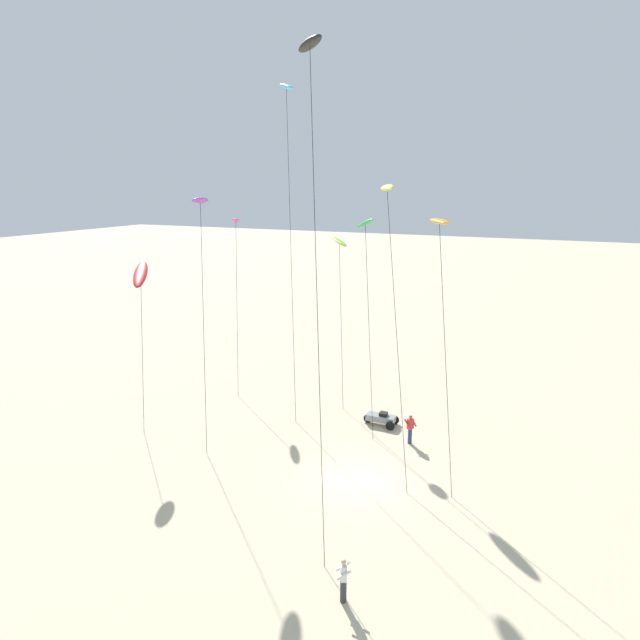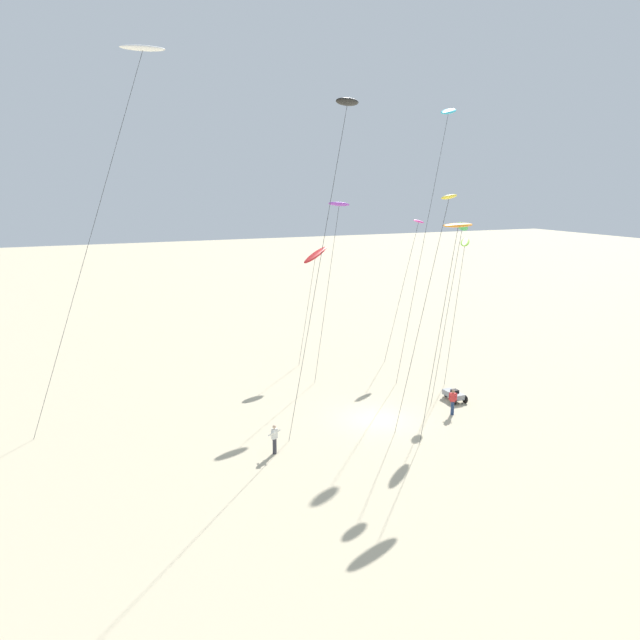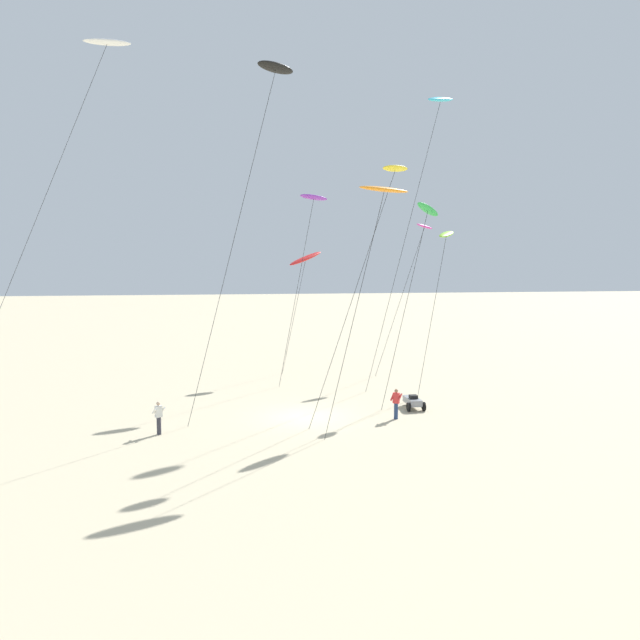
% 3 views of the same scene
% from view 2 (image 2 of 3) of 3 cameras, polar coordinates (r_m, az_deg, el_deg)
% --- Properties ---
extents(ground_plane, '(260.00, 260.00, 0.00)m').
position_cam_2_polar(ground_plane, '(40.37, 5.15, -8.96)').
color(ground_plane, beige).
extents(kite_orange, '(4.96, 2.91, 12.40)m').
position_cam_2_polar(kite_orange, '(37.62, 12.41, 8.27)').
color(kite_orange, orange).
rests_on(kite_orange, ground).
extents(kite_white, '(9.77, 5.43, 23.13)m').
position_cam_2_polar(kite_white, '(43.98, -15.89, 22.31)').
color(kite_white, white).
rests_on(kite_white, ground).
extents(kite_lime, '(3.07, 2.18, 10.76)m').
position_cam_2_polar(kite_lime, '(47.58, 13.00, 6.74)').
color(kite_lime, '#8CD833').
rests_on(kite_lime, ground).
extents(kite_red, '(3.57, 2.47, 9.54)m').
position_cam_2_polar(kite_red, '(51.69, -0.42, 5.89)').
color(kite_red, red).
rests_on(kite_red, ground).
extents(kite_purple, '(3.78, 2.22, 13.40)m').
position_cam_2_polar(kite_purple, '(47.30, 1.72, 10.27)').
color(kite_purple, purple).
rests_on(kite_purple, ground).
extents(kite_black, '(6.25, 3.99, 19.55)m').
position_cam_2_polar(kite_black, '(38.89, 2.45, 18.93)').
color(kite_black, black).
rests_on(kite_black, ground).
extents(kite_cyan, '(7.50, 4.74, 20.50)m').
position_cam_2_polar(kite_cyan, '(51.52, 11.55, 17.88)').
color(kite_cyan, '#33BFE0').
rests_on(kite_cyan, ground).
extents(kite_green, '(4.32, 2.87, 12.24)m').
position_cam_2_polar(kite_green, '(44.21, 12.76, 8.11)').
color(kite_green, green).
rests_on(kite_green, ground).
extents(kite_magenta, '(5.50, 3.35, 11.70)m').
position_cam_2_polar(kite_magenta, '(55.34, 8.88, 8.62)').
color(kite_magenta, '#D8339E').
rests_on(kite_magenta, ground).
extents(kite_yellow, '(6.29, 3.80, 14.03)m').
position_cam_2_polar(kite_yellow, '(40.83, 11.56, 10.57)').
color(kite_yellow, yellow).
rests_on(kite_yellow, ground).
extents(kite_flyer_nearest, '(0.73, 0.72, 1.67)m').
position_cam_2_polar(kite_flyer_nearest, '(41.57, 11.95, -7.23)').
color(kite_flyer_nearest, navy).
rests_on(kite_flyer_nearest, ground).
extents(kite_flyer_middle, '(0.70, 0.69, 1.67)m').
position_cam_2_polar(kite_flyer_middle, '(35.20, -4.15, -10.66)').
color(kite_flyer_middle, '#33333D').
rests_on(kite_flyer_middle, ground).
extents(beach_buggy, '(1.03, 2.05, 0.82)m').
position_cam_2_polar(beach_buggy, '(44.29, 12.03, -6.65)').
color(beach_buggy, gray).
rests_on(beach_buggy, ground).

